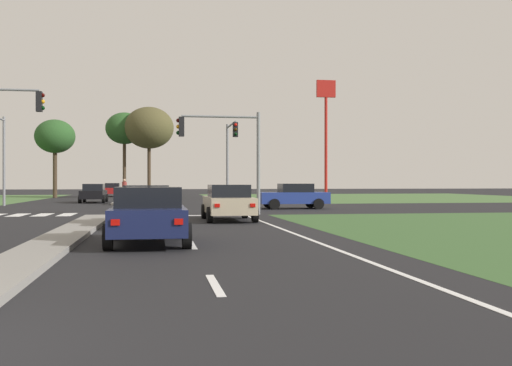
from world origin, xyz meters
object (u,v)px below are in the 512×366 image
Objects in this scene: car_blue_sixth at (294,196)px; traffic_signal_far_right at (230,148)px; traffic_signal_near_right at (228,144)px; pedestrian_at_median at (124,188)px; fastfood_pole_sign at (326,112)px; car_beige_near at (228,202)px; treeline_fifth at (149,128)px; car_white_fourth at (146,205)px; treeline_fourth at (124,129)px; treeline_third at (55,137)px; car_navy_eighth at (149,215)px; car_red_fifth at (113,190)px; car_black_third at (94,193)px.

car_blue_sixth is 0.73× the size of traffic_signal_far_right.
traffic_signal_near_right reaches higher than pedestrian_at_median.
fastfood_pole_sign is at bearing 51.09° from traffic_signal_far_right.
car_beige_near is 36.97m from treeline_fifth.
car_beige_near is 1.03× the size of car_white_fourth.
treeline_fifth is (-5.77, 20.35, 3.11)m from traffic_signal_far_right.
treeline_fourth reaches higher than traffic_signal_near_right.
treeline_fifth is (-0.40, 38.94, 6.32)m from car_white_fourth.
treeline_fifth is at bearing -14.65° from treeline_third.
fastfood_pole_sign is 1.28× the size of treeline_fourth.
pedestrian_at_median is at bearing 105.13° from car_beige_near.
car_blue_sixth is at bearing -70.90° from treeline_fifth.
pedestrian_at_median is (-5.80, 15.29, -2.33)m from traffic_signal_near_right.
car_navy_eighth is 0.82× the size of traffic_signal_near_right.
traffic_signal_far_right is (9.89, -27.47, 3.21)m from car_red_fifth.
car_navy_eighth is at bearing -88.55° from car_white_fourth.
car_black_third is 0.49× the size of treeline_fifth.
treeline_fourth is (-0.94, 17.81, 5.89)m from pedestrian_at_median.
car_navy_eighth is at bearing 98.23° from car_black_third.
car_navy_eighth is 49.13m from treeline_third.
treeline_third is (-26.02, 9.61, -1.93)m from fastfood_pole_sign.
car_beige_near is at bearing -113.60° from fastfood_pole_sign.
treeline_third is (-7.98, 19.07, 5.08)m from pedestrian_at_median.
fastfood_pole_sign is at bearing 63.22° from car_white_fourth.
car_blue_sixth is 21.12m from car_navy_eighth.
treeline_fifth is (1.57, 16.57, 5.91)m from pedestrian_at_median.
car_navy_eighth reaches higher than car_black_third.
treeline_third is 0.92× the size of treeline_fourth.
treeline_third is at bearing 33.12° from car_blue_sixth.
car_blue_sixth is (13.08, -33.02, 0.01)m from car_red_fifth.
car_navy_eighth is 0.37× the size of fastfood_pole_sign.
treeline_third is (-13.30, 38.73, 5.48)m from car_beige_near.
traffic_signal_near_right is 0.58× the size of treeline_fourth.
pedestrian_at_median is (2.56, -3.75, 0.42)m from car_black_third.
treeline_fourth is at bearing 99.47° from car_beige_near.
car_black_third is at bearing 113.70° from traffic_signal_near_right.
traffic_signal_near_right is at bearing 113.70° from car_black_third.
fastfood_pole_sign is (15.90, 38.15, 7.42)m from car_navy_eighth.
traffic_signal_far_right is 0.66× the size of treeline_fourth.
car_red_fifth is at bearing 105.23° from treeline_fourth.
pedestrian_at_median reaches higher than car_white_fourth.
car_blue_sixth is 28.12m from treeline_fifth.
car_white_fourth is 0.38× the size of fastfood_pole_sign.
traffic_signal_far_right is 17.52m from fastfood_pole_sign.
traffic_signal_near_right is at bearing 83.70° from car_beige_near.
pedestrian_at_median is at bearing 124.34° from car_black_third.
car_red_fifth is at bearing 100.27° from car_beige_near.
car_beige_near is 0.87× the size of traffic_signal_near_right.
car_red_fifth is (-7.85, 43.35, -0.01)m from car_beige_near.
car_beige_near reaches higher than car_white_fourth.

